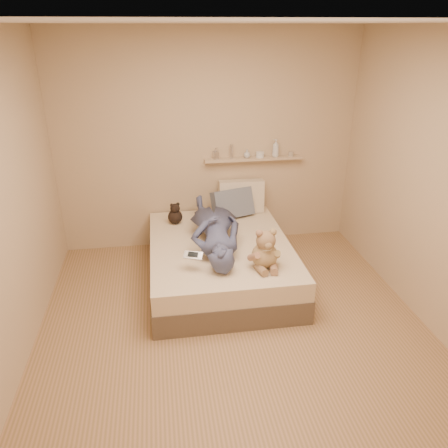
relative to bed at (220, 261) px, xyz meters
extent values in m
plane|color=#9F7452|center=(0.00, -0.93, -0.22)|extent=(3.80, 3.80, 0.00)
plane|color=silver|center=(0.00, -0.93, 2.38)|extent=(3.80, 3.80, 0.00)
plane|color=tan|center=(0.00, 0.97, 1.08)|extent=(3.60, 0.00, 3.60)
plane|color=tan|center=(0.00, -2.83, 1.08)|extent=(3.60, 0.00, 3.60)
plane|color=tan|center=(1.80, -0.93, 1.08)|extent=(0.00, 3.80, 3.80)
cube|color=brown|center=(0.00, 0.00, -0.10)|extent=(1.50, 1.90, 0.25)
cube|color=beige|center=(0.00, 0.00, 0.13)|extent=(1.48, 1.88, 0.20)
cube|color=silver|center=(-0.33, -0.53, 0.39)|extent=(0.20, 0.13, 0.06)
cube|color=black|center=(-0.33, -0.53, 0.40)|extent=(0.10, 0.07, 0.03)
sphere|color=#9C8355|center=(0.35, -0.57, 0.35)|extent=(0.25, 0.25, 0.25)
sphere|color=#8E684D|center=(0.35, -0.59, 0.52)|extent=(0.19, 0.19, 0.19)
sphere|color=#9F7157|center=(0.28, -0.59, 0.60)|extent=(0.07, 0.07, 0.07)
sphere|color=tan|center=(0.41, -0.59, 0.60)|extent=(0.07, 0.07, 0.07)
sphere|color=olive|center=(0.35, -0.67, 0.50)|extent=(0.08, 0.08, 0.08)
cylinder|color=#A57458|center=(0.23, -0.61, 0.37)|extent=(0.12, 0.18, 0.14)
cylinder|color=#967F50|center=(0.46, -0.60, 0.37)|extent=(0.11, 0.17, 0.14)
cylinder|color=#896A49|center=(0.29, -0.68, 0.26)|extent=(0.12, 0.18, 0.08)
cylinder|color=#926B4E|center=(0.41, -0.68, 0.26)|extent=(0.10, 0.18, 0.08)
cylinder|color=beige|center=(0.35, -0.59, 0.44)|extent=(0.14, 0.14, 0.02)
sphere|color=black|center=(-0.44, 0.59, 0.31)|extent=(0.17, 0.17, 0.17)
sphere|color=black|center=(-0.44, 0.58, 0.42)|extent=(0.11, 0.11, 0.11)
sphere|color=black|center=(-0.48, 0.57, 0.47)|extent=(0.04, 0.04, 0.04)
sphere|color=black|center=(-0.41, 0.59, 0.47)|extent=(0.04, 0.04, 0.04)
cube|color=beige|center=(0.39, 0.83, 0.43)|extent=(0.56, 0.22, 0.41)
cube|color=slate|center=(0.26, 0.69, 0.40)|extent=(0.55, 0.39, 0.37)
imported|color=#3F4463|center=(-0.05, 0.01, 0.40)|extent=(0.60, 1.48, 0.35)
cube|color=tan|center=(0.55, 0.91, 0.88)|extent=(1.20, 0.12, 0.03)
imported|color=#BCBCC0|center=(0.09, 0.91, 0.96)|extent=(0.08, 0.07, 0.14)
cylinder|color=silver|center=(0.28, 0.91, 0.98)|extent=(0.03, 0.03, 0.17)
imported|color=#B8BDC1|center=(0.47, 0.91, 0.94)|extent=(0.08, 0.08, 0.10)
cylinder|color=white|center=(0.63, 0.91, 0.92)|extent=(0.10, 0.10, 0.06)
imported|color=silver|center=(0.82, 0.91, 1.00)|extent=(0.09, 0.09, 0.22)
cylinder|color=#B8AE9E|center=(1.02, 0.91, 0.92)|extent=(0.07, 0.07, 0.05)
camera|label=1|loc=(-0.60, -4.14, 2.36)|focal=35.00mm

